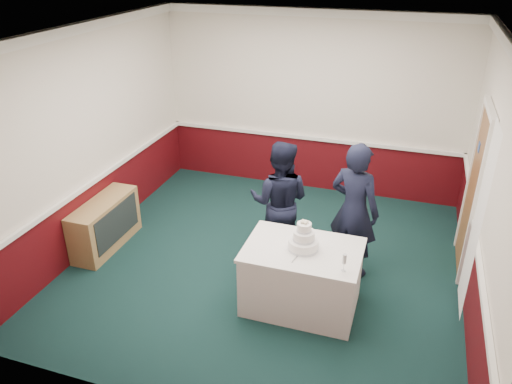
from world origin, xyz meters
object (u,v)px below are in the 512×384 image
(person_man, at_px, (280,202))
(cake_table, at_px, (302,277))
(cake_knife, at_px, (296,258))
(champagne_flute, at_px, (344,260))
(sideboard, at_px, (105,224))
(person_woman, at_px, (354,211))
(wedding_cake, at_px, (303,240))

(person_man, bearing_deg, cake_table, 116.17)
(cake_knife, bearing_deg, cake_table, 93.51)
(cake_table, height_order, champagne_flute, champagne_flute)
(sideboard, height_order, person_man, person_man)
(cake_table, xyz_separation_m, person_man, (-0.54, 0.93, 0.44))
(cake_table, xyz_separation_m, champagne_flute, (0.50, -0.28, 0.53))
(sideboard, bearing_deg, person_woman, 7.91)
(sideboard, distance_m, wedding_cake, 3.00)
(cake_table, relative_size, person_woman, 0.74)
(cake_knife, height_order, person_woman, person_woman)
(champagne_flute, bearing_deg, cake_table, 150.75)
(cake_table, distance_m, wedding_cake, 0.50)
(cake_table, relative_size, champagne_flute, 6.44)
(sideboard, bearing_deg, champagne_flute, -11.47)
(cake_table, bearing_deg, person_man, 120.11)
(person_woman, bearing_deg, person_man, 16.32)
(wedding_cake, height_order, person_man, person_man)
(person_man, xyz_separation_m, person_woman, (0.97, -0.05, 0.06))
(champagne_flute, xyz_separation_m, person_man, (-1.04, 1.21, -0.09))
(wedding_cake, distance_m, person_woman, 0.98)
(wedding_cake, xyz_separation_m, champagne_flute, (0.50, -0.28, 0.03))
(sideboard, xyz_separation_m, champagne_flute, (3.42, -0.69, 0.58))
(wedding_cake, xyz_separation_m, person_woman, (0.44, 0.88, -0.00))
(cake_table, bearing_deg, wedding_cake, 90.00)
(sideboard, distance_m, person_man, 2.48)
(cake_table, height_order, wedding_cake, wedding_cake)
(wedding_cake, height_order, champagne_flute, wedding_cake)
(cake_knife, distance_m, person_woman, 1.18)
(person_man, distance_m, person_woman, 0.98)
(wedding_cake, relative_size, person_man, 0.22)
(sideboard, relative_size, cake_table, 0.91)
(sideboard, distance_m, cake_knife, 2.98)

